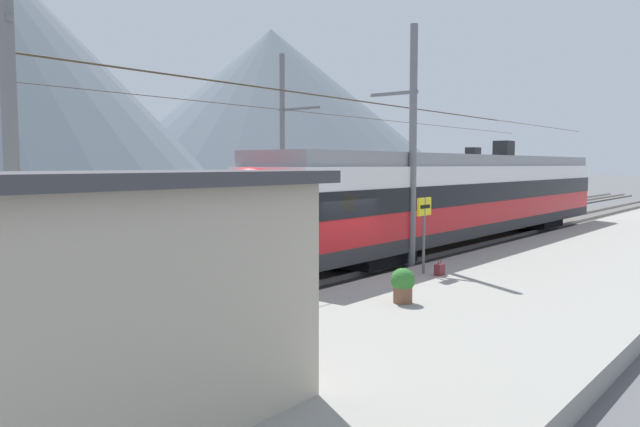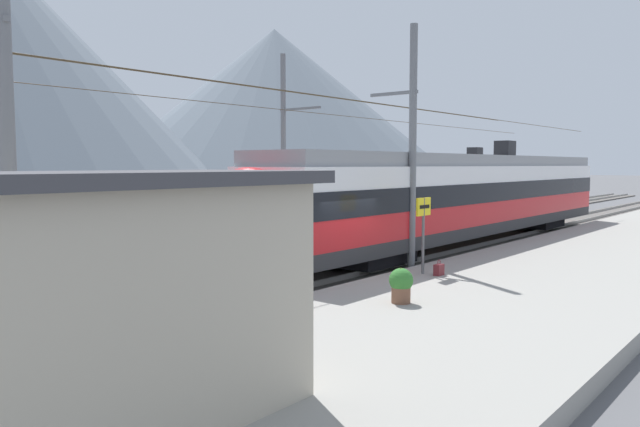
# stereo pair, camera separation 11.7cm
# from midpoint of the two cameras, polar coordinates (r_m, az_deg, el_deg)

# --- Properties ---
(ground_plane) EXTENTS (400.00, 400.00, 0.00)m
(ground_plane) POSITION_cam_midpoint_polar(r_m,az_deg,el_deg) (17.16, 1.44, -7.02)
(ground_plane) COLOR #565659
(platform_slab) EXTENTS (120.00, 6.96, 0.39)m
(platform_slab) POSITION_cam_midpoint_polar(r_m,az_deg,el_deg) (14.84, 15.47, -8.26)
(platform_slab) COLOR gray
(platform_slab) RESTS_ON ground
(track_near) EXTENTS (120.00, 3.00, 0.28)m
(track_near) POSITION_cam_midpoint_polar(r_m,az_deg,el_deg) (17.68, -0.77, -6.44)
(track_near) COLOR #5B5651
(track_near) RESTS_ON ground
(track_far) EXTENTS (120.00, 3.00, 0.28)m
(track_far) POSITION_cam_midpoint_polar(r_m,az_deg,el_deg) (21.78, -12.41, -4.45)
(track_far) COLOR #5B5651
(track_far) RESTS_ON ground
(train_near_platform) EXTENTS (25.63, 2.86, 4.27)m
(train_near_platform) POSITION_cam_midpoint_polar(r_m,az_deg,el_deg) (25.52, 13.37, 1.71)
(train_near_platform) COLOR #2D2D30
(train_near_platform) RESTS_ON track_near
(train_far_track) EXTENTS (26.57, 2.99, 4.27)m
(train_far_track) POSITION_cam_midpoint_polar(r_m,az_deg,el_deg) (36.06, 11.42, 2.56)
(train_far_track) COLOR #2D2D30
(train_far_track) RESTS_ON track_far
(catenary_mast_west) EXTENTS (43.96, 1.72, 7.13)m
(catenary_mast_west) POSITION_cam_midpoint_polar(r_m,az_deg,el_deg) (10.79, -27.23, 5.66)
(catenary_mast_west) COLOR slate
(catenary_mast_west) RESTS_ON ground
(catenary_mast_mid) EXTENTS (43.96, 1.72, 7.77)m
(catenary_mast_mid) POSITION_cam_midpoint_polar(r_m,az_deg,el_deg) (19.26, 8.61, 6.26)
(catenary_mast_mid) COLOR slate
(catenary_mast_mid) RESTS_ON ground
(catenary_mast_far_side) EXTENTS (43.96, 2.34, 8.46)m
(catenary_mast_far_side) POSITION_cam_midpoint_polar(r_m,az_deg,el_deg) (27.87, -3.13, 6.48)
(catenary_mast_far_side) COLOR slate
(catenary_mast_far_side) RESTS_ON ground
(platform_sign) EXTENTS (0.70, 0.08, 2.14)m
(platform_sign) POSITION_cam_midpoint_polar(r_m,az_deg,el_deg) (17.22, 9.88, -0.42)
(platform_sign) COLOR #59595B
(platform_sign) RESTS_ON platform_slab
(passenger_walking) EXTENTS (0.53, 0.22, 1.69)m
(passenger_walking) POSITION_cam_midpoint_polar(r_m,az_deg,el_deg) (10.48, -7.83, -7.11)
(passenger_walking) COLOR #383842
(passenger_walking) RESTS_ON platform_slab
(handbag_beside_passenger) EXTENTS (0.32, 0.18, 0.44)m
(handbag_beside_passenger) POSITION_cam_midpoint_polar(r_m,az_deg,el_deg) (10.89, -5.80, -10.87)
(handbag_beside_passenger) COLOR black
(handbag_beside_passenger) RESTS_ON platform_slab
(handbag_near_sign) EXTENTS (0.32, 0.18, 0.44)m
(handbag_near_sign) POSITION_cam_midpoint_polar(r_m,az_deg,el_deg) (17.22, 11.29, -5.19)
(handbag_near_sign) COLOR maroon
(handbag_near_sign) RESTS_ON platform_slab
(potted_plant_platform_edge) EXTENTS (0.54, 0.54, 0.78)m
(potted_plant_platform_edge) POSITION_cam_midpoint_polar(r_m,az_deg,el_deg) (13.65, 7.86, -6.52)
(potted_plant_platform_edge) COLOR brown
(potted_plant_platform_edge) RESTS_ON platform_slab
(platform_shelter) EXTENTS (5.28, 2.43, 2.99)m
(platform_shelter) POSITION_cam_midpoint_polar(r_m,az_deg,el_deg) (7.21, -19.33, -8.06)
(platform_shelter) COLOR #B7AD99
(platform_shelter) RESTS_ON platform_slab
(mountain_right_ridge) EXTENTS (147.02, 147.02, 59.88)m
(mountain_right_ridge) POSITION_cam_midpoint_polar(r_m,az_deg,el_deg) (260.09, -4.27, 10.44)
(mountain_right_ridge) COLOR slate
(mountain_right_ridge) RESTS_ON ground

